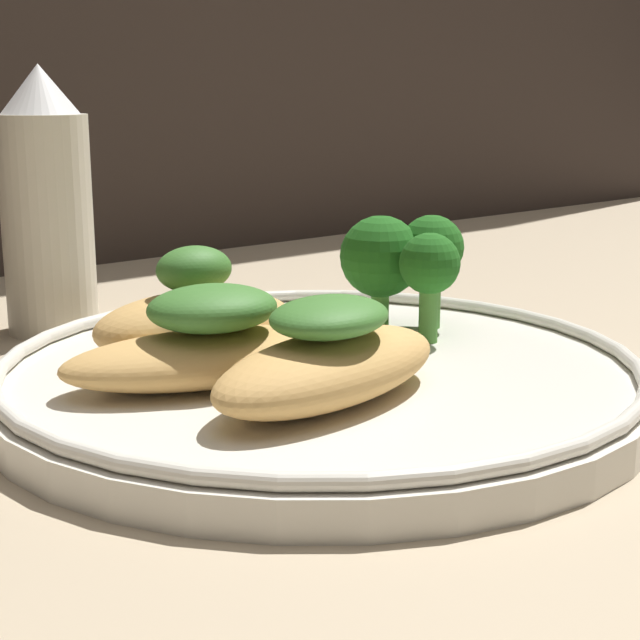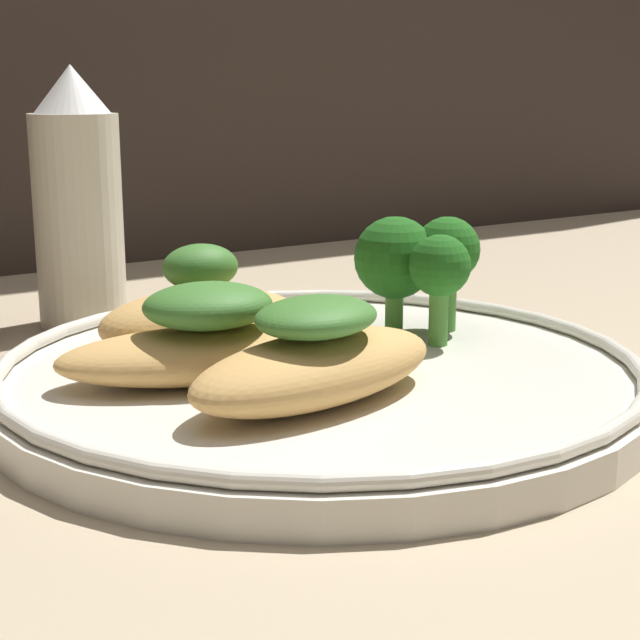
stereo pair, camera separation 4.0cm
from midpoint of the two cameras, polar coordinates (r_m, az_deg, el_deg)
name	(u,v)px [view 2 (the right image)]	position (r cm, az deg, el deg)	size (l,w,h in cm)	color
ground_plane	(320,410)	(41.16, 2.80, -5.32)	(180.00, 180.00, 1.00)	tan
plate	(320,376)	(40.71, 2.82, -3.33)	(27.01, 27.01, 2.00)	silver
grilled_meat_front	(316,360)	(35.71, 3.00, -2.41)	(11.83, 6.72, 3.94)	tan
grilled_meat_middle	(209,343)	(38.34, -3.52, -1.39)	(12.81, 8.05, 3.93)	tan
grilled_meat_back	(202,315)	(42.40, -4.22, 0.26)	(9.65, 6.44, 4.79)	tan
broccoli_bunch	(417,259)	(45.82, 8.19, 3.48)	(5.54, 6.18, 5.45)	#4C8E38
sauce_bottle	(78,204)	(53.53, -11.84, 6.61)	(4.69, 4.69, 13.85)	beige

